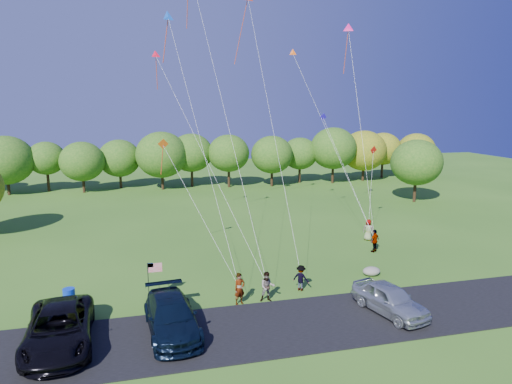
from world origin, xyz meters
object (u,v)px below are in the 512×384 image
at_px(flyer_d, 375,241).
at_px(minivan_silver, 390,299).
at_px(flyer_b, 267,287).
at_px(flyer_e, 368,230).
at_px(trash_barrel, 69,297).
at_px(minivan_dark, 59,328).
at_px(flyer_a, 240,289).
at_px(park_bench, 67,308).
at_px(minivan_navy, 172,316).
at_px(flyer_c, 301,278).

bearing_deg(flyer_d, minivan_silver, 35.19).
relative_size(flyer_b, flyer_e, 0.99).
height_order(flyer_d, trash_barrel, flyer_d).
relative_size(minivan_dark, flyer_a, 3.43).
distance_m(flyer_a, park_bench, 9.56).
relative_size(minivan_silver, flyer_d, 2.63).
relative_size(flyer_d, park_bench, 1.10).
distance_m(minivan_dark, minivan_navy, 5.31).
bearing_deg(flyer_d, flyer_b, 1.99).
bearing_deg(minivan_navy, minivan_silver, -8.13).
bearing_deg(flyer_a, trash_barrel, 145.56).
relative_size(flyer_e, park_bench, 1.10).
bearing_deg(flyer_a, park_bench, 153.86).
bearing_deg(trash_barrel, flyer_b, -11.41).
height_order(minivan_dark, minivan_silver, minivan_dark).
relative_size(minivan_dark, flyer_b, 3.61).
bearing_deg(flyer_c, minivan_navy, 65.04).
xyz_separation_m(minivan_dark, flyer_a, (9.37, 2.59, -0.02)).
bearing_deg(flyer_a, flyer_e, 15.19).
height_order(park_bench, trash_barrel, trash_barrel).
distance_m(minivan_navy, park_bench, 6.42).
height_order(flyer_b, flyer_d, flyer_d).
bearing_deg(flyer_e, flyer_b, 82.22).
xyz_separation_m(flyer_c, park_bench, (-13.66, -0.21, -0.33)).
distance_m(flyer_d, park_bench, 22.67).
bearing_deg(flyer_b, trash_barrel, 178.01).
bearing_deg(trash_barrel, minivan_navy, -40.93).
height_order(minivan_dark, flyer_b, minivan_dark).
relative_size(minivan_navy, flyer_b, 3.27).
xyz_separation_m(flyer_d, flyer_e, (1.02, 3.02, -0.00)).
distance_m(flyer_c, park_bench, 13.67).
distance_m(flyer_b, park_bench, 11.23).
bearing_deg(park_bench, flyer_e, 23.74).
xyz_separation_m(minivan_dark, flyer_c, (13.52, 3.64, -0.15)).
bearing_deg(minivan_silver, minivan_navy, 162.72).
xyz_separation_m(minivan_dark, flyer_b, (11.05, 2.59, -0.06)).
distance_m(flyer_a, flyer_b, 1.68).
xyz_separation_m(minivan_dark, flyer_e, (22.74, 12.41, -0.05)).
bearing_deg(minivan_dark, flyer_d, 19.79).
xyz_separation_m(minivan_navy, minivan_silver, (11.88, -0.71, -0.04)).
relative_size(minivan_navy, flyer_e, 3.23).
bearing_deg(park_bench, flyer_b, -1.97).
bearing_deg(flyer_b, minivan_silver, -18.44).
height_order(minivan_silver, flyer_e, flyer_e).
relative_size(minivan_dark, flyer_e, 3.57).
bearing_deg(minivan_silver, flyer_e, 53.12).
relative_size(minivan_silver, flyer_b, 2.67).
xyz_separation_m(flyer_c, flyer_e, (9.22, 8.77, 0.10)).
relative_size(flyer_b, park_bench, 1.09).
xyz_separation_m(flyer_c, trash_barrel, (-13.76, 1.23, -0.31)).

